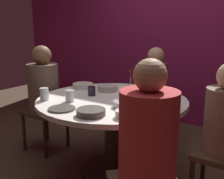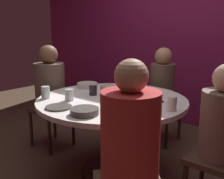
# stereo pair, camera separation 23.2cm
# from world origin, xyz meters

# --- Properties ---
(ground_plane) EXTENTS (8.00, 8.00, 0.00)m
(ground_plane) POSITION_xyz_m (0.00, 0.00, 0.00)
(ground_plane) COLOR #4C3828
(back_wall) EXTENTS (6.00, 0.10, 2.60)m
(back_wall) POSITION_xyz_m (0.00, 1.74, 1.30)
(back_wall) COLOR maroon
(back_wall) RESTS_ON ground
(dining_table) EXTENTS (1.35, 1.35, 0.73)m
(dining_table) POSITION_xyz_m (0.00, 0.00, 0.58)
(dining_table) COLOR silver
(dining_table) RESTS_ON ground
(seated_diner_left) EXTENTS (0.40, 0.40, 1.17)m
(seated_diner_left) POSITION_xyz_m (-0.90, 0.00, 0.73)
(seated_diner_left) COLOR #3F2D1E
(seated_diner_left) RESTS_ON ground
(seated_diner_back) EXTENTS (0.40, 0.40, 1.14)m
(seated_diner_back) POSITION_xyz_m (0.00, 0.94, 0.71)
(seated_diner_back) COLOR #3F2D1E
(seated_diner_back) RESTS_ON ground
(seated_diner_front_right) EXTENTS (0.57, 0.57, 1.19)m
(seated_diner_front_right) POSITION_xyz_m (0.69, -0.69, 0.73)
(seated_diner_front_right) COLOR #3F2D1E
(seated_diner_front_right) RESTS_ON ground
(candle_holder) EXTENTS (0.07, 0.07, 0.11)m
(candle_holder) POSITION_xyz_m (-0.21, -0.03, 0.77)
(candle_holder) COLOR black
(candle_holder) RESTS_ON dining_table
(wine_glass) EXTENTS (0.08, 0.08, 0.18)m
(wine_glass) POSITION_xyz_m (-0.13, 0.57, 0.86)
(wine_glass) COLOR silver
(wine_glass) RESTS_ON dining_table
(dinner_plate) EXTENTS (0.21, 0.21, 0.01)m
(dinner_plate) POSITION_xyz_m (-0.14, -0.50, 0.74)
(dinner_plate) COLOR #4C4742
(dinner_plate) RESTS_ON dining_table
(cell_phone) EXTENTS (0.15, 0.15, 0.01)m
(cell_phone) POSITION_xyz_m (0.36, 0.19, 0.73)
(cell_phone) COLOR black
(cell_phone) RESTS_ON dining_table
(bowl_serving_large) EXTENTS (0.21, 0.21, 0.05)m
(bowl_serving_large) POSITION_xyz_m (0.24, -0.17, 0.75)
(bowl_serving_large) COLOR #B7B7BC
(bowl_serving_large) RESTS_ON dining_table
(bowl_salad_center) EXTENTS (0.22, 0.22, 0.05)m
(bowl_salad_center) POSITION_xyz_m (-0.49, 0.18, 0.76)
(bowl_salad_center) COLOR beige
(bowl_salad_center) RESTS_ON dining_table
(bowl_small_white) EXTENTS (0.20, 0.20, 0.06)m
(bowl_small_white) POSITION_xyz_m (-0.19, 0.21, 0.76)
(bowl_small_white) COLOR #B2ADA3
(bowl_small_white) RESTS_ON dining_table
(bowl_sauce_side) EXTENTS (0.13, 0.13, 0.05)m
(bowl_sauce_side) POSITION_xyz_m (0.36, -0.39, 0.76)
(bowl_sauce_side) COLOR silver
(bowl_sauce_side) RESTS_ON dining_table
(bowl_rice_portion) EXTENTS (0.21, 0.21, 0.05)m
(bowl_rice_portion) POSITION_xyz_m (0.14, -0.49, 0.75)
(bowl_rice_portion) COLOR #4C4742
(bowl_rice_portion) RESTS_ON dining_table
(cup_near_candle) EXTENTS (0.08, 0.08, 0.10)m
(cup_near_candle) POSITION_xyz_m (-0.24, -0.30, 0.78)
(cup_near_candle) COLOR silver
(cup_near_candle) RESTS_ON dining_table
(cup_by_left_diner) EXTENTS (0.06, 0.06, 0.10)m
(cup_by_left_diner) POSITION_xyz_m (0.14, -0.01, 0.78)
(cup_by_left_diner) COLOR silver
(cup_by_left_diner) RESTS_ON dining_table
(cup_by_right_diner) EXTENTS (0.08, 0.08, 0.11)m
(cup_by_right_diner) POSITION_xyz_m (-0.46, -0.38, 0.78)
(cup_by_right_diner) COLOR silver
(cup_by_right_diner) RESTS_ON dining_table
(cup_center_front) EXTENTS (0.08, 0.08, 0.11)m
(cup_center_front) POSITION_xyz_m (0.59, -0.00, 0.79)
(cup_center_front) COLOR silver
(cup_center_front) RESTS_ON dining_table
(fork_near_plate) EXTENTS (0.08, 0.17, 0.01)m
(fork_near_plate) POSITION_xyz_m (-0.27, 0.42, 0.73)
(fork_near_plate) COLOR #B7B7BC
(fork_near_plate) RESTS_ON dining_table
(knife_near_plate) EXTENTS (0.05, 0.18, 0.01)m
(knife_near_plate) POSITION_xyz_m (0.08, 0.21, 0.73)
(knife_near_plate) COLOR #B7B7BC
(knife_near_plate) RESTS_ON dining_table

